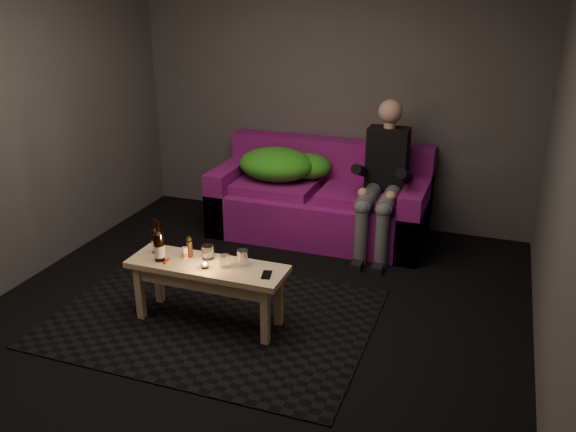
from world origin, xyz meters
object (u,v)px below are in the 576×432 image
(person, at_px, (383,176))
(beer_bottle_b, at_px, (159,246))
(coffee_table, at_px, (208,275))
(sofa, at_px, (321,202))
(beer_bottle_a, at_px, (156,240))
(steel_cup, at_px, (243,257))

(person, height_order, beer_bottle_b, person)
(person, relative_size, coffee_table, 1.18)
(person, xyz_separation_m, beer_bottle_b, (-1.25, -1.78, -0.12))
(person, bearing_deg, sofa, 165.09)
(beer_bottle_a, bearing_deg, person, 51.29)
(beer_bottle_a, bearing_deg, coffee_table, -6.53)
(beer_bottle_b, relative_size, steel_cup, 2.75)
(coffee_table, distance_m, steel_cup, 0.29)
(person, distance_m, steel_cup, 1.78)
(sofa, relative_size, person, 1.50)
(coffee_table, bearing_deg, beer_bottle_a, 173.47)
(sofa, height_order, beer_bottle_b, sofa)
(person, xyz_separation_m, beer_bottle_a, (-1.34, -1.67, -0.14))
(coffee_table, xyz_separation_m, beer_bottle_b, (-0.34, -0.06, 0.20))
(beer_bottle_b, height_order, steel_cup, beer_bottle_b)
(sofa, bearing_deg, person, -14.91)
(beer_bottle_b, bearing_deg, beer_bottle_a, 130.33)
(steel_cup, bearing_deg, sofa, 88.86)
(beer_bottle_a, xyz_separation_m, steel_cup, (0.68, 0.03, -0.04))
(beer_bottle_a, bearing_deg, beer_bottle_b, -49.67)
(person, distance_m, beer_bottle_b, 2.18)
(beer_bottle_b, bearing_deg, sofa, 72.20)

